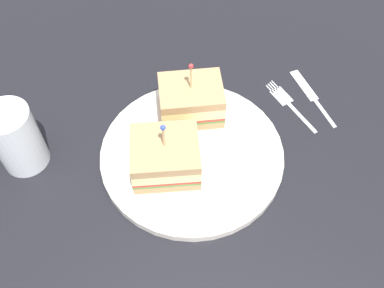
{
  "coord_description": "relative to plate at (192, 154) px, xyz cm",
  "views": [
    {
      "loc": [
        -25.05,
        25.91,
        54.64
      ],
      "look_at": [
        0.0,
        0.0,
        3.3
      ],
      "focal_mm": 41.44,
      "sensor_mm": 36.0,
      "label": 1
    }
  ],
  "objects": [
    {
      "name": "sandwich_half_front",
      "position": [
        0.75,
        4.45,
        3.42
      ],
      "size": [
        12.13,
        12.23,
        9.74
      ],
      "color": "tan",
      "rests_on": "plate"
    },
    {
      "name": "plate",
      "position": [
        0.0,
        0.0,
        0.0
      ],
      "size": [
        26.71,
        26.71,
        1.3
      ],
      "primitive_type": "cylinder",
      "color": "silver",
      "rests_on": "ground_plane"
    },
    {
      "name": "drink_glass",
      "position": [
        17.18,
        17.12,
        3.88
      ],
      "size": [
        6.58,
        6.58,
        10.36
      ],
      "color": "gold",
      "rests_on": "ground_plane"
    },
    {
      "name": "knife",
      "position": [
        -5.5,
        -22.25,
        -0.47
      ],
      "size": [
        12.3,
        6.27,
        0.35
      ],
      "color": "silver",
      "rests_on": "ground_plane"
    },
    {
      "name": "ground_plane",
      "position": [
        0.0,
        0.0,
        -1.65
      ],
      "size": [
        111.82,
        111.82,
        2.0
      ],
      "primitive_type": "cube",
      "color": "black"
    },
    {
      "name": "fork",
      "position": [
        -3.6,
        -18.25,
        -0.47
      ],
      "size": [
        11.76,
        4.19,
        0.35
      ],
      "color": "silver",
      "rests_on": "ground_plane"
    },
    {
      "name": "sandwich_half_back",
      "position": [
        5.25,
        -5.24,
        3.5
      ],
      "size": [
        11.53,
        11.81,
        10.33
      ],
      "color": "tan",
      "rests_on": "plate"
    }
  ]
}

